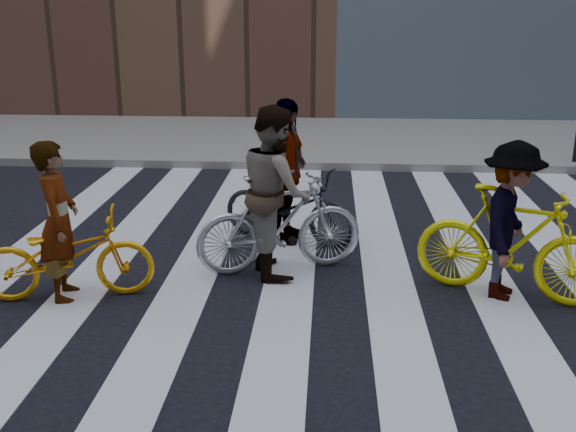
# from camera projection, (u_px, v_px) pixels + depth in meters

# --- Properties ---
(ground) EXTENTS (100.00, 100.00, 0.00)m
(ground) POSITION_uv_depth(u_px,v_px,m) (339.00, 278.00, 7.56)
(ground) COLOR black
(ground) RESTS_ON ground
(sidewalk_far) EXTENTS (100.00, 5.00, 0.15)m
(sidewalk_far) POSITION_uv_depth(u_px,v_px,m) (335.00, 140.00, 14.67)
(sidewalk_far) COLOR gray
(sidewalk_far) RESTS_ON ground
(zebra_crosswalk) EXTENTS (8.25, 10.00, 0.01)m
(zebra_crosswalk) POSITION_uv_depth(u_px,v_px,m) (339.00, 277.00, 7.56)
(zebra_crosswalk) COLOR silver
(zebra_crosswalk) RESTS_ON ground
(bike_yellow_left) EXTENTS (1.85, 0.98, 0.92)m
(bike_yellow_left) POSITION_uv_depth(u_px,v_px,m) (67.00, 256.00, 6.93)
(bike_yellow_left) COLOR #FFA90E
(bike_yellow_left) RESTS_ON ground
(bike_silver_mid) EXTENTS (1.98, 1.09, 1.15)m
(bike_silver_mid) POSITION_uv_depth(u_px,v_px,m) (280.00, 223.00, 7.59)
(bike_silver_mid) COLOR silver
(bike_silver_mid) RESTS_ON ground
(bike_yellow_right) EXTENTS (2.04, 1.26, 1.19)m
(bike_yellow_right) POSITION_uv_depth(u_px,v_px,m) (513.00, 243.00, 6.90)
(bike_yellow_right) COLOR #FFF50E
(bike_yellow_right) RESTS_ON ground
(bike_dark_rear) EXTENTS (1.92, 1.28, 0.95)m
(bike_dark_rear) POSITION_uv_depth(u_px,v_px,m) (289.00, 206.00, 8.58)
(bike_dark_rear) COLOR black
(bike_dark_rear) RESTS_ON ground
(rider_left) EXTENTS (0.52, 0.68, 1.67)m
(rider_left) POSITION_uv_depth(u_px,v_px,m) (58.00, 221.00, 6.82)
(rider_left) COLOR slate
(rider_left) RESTS_ON ground
(rider_mid) EXTENTS (0.97, 1.10, 1.91)m
(rider_mid) POSITION_uv_depth(u_px,v_px,m) (275.00, 191.00, 7.47)
(rider_mid) COLOR slate
(rider_mid) RESTS_ON ground
(rider_right) EXTENTS (0.97, 1.22, 1.65)m
(rider_right) POSITION_uv_depth(u_px,v_px,m) (510.00, 222.00, 6.84)
(rider_right) COLOR slate
(rider_right) RESTS_ON ground
(rider_rear) EXTENTS (0.83, 1.17, 1.84)m
(rider_rear) POSITION_uv_depth(u_px,v_px,m) (285.00, 172.00, 8.45)
(rider_rear) COLOR slate
(rider_rear) RESTS_ON ground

